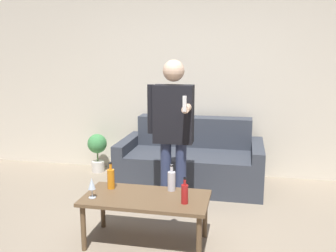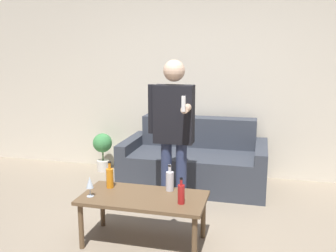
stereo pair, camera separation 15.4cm
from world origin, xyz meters
The scene contains 9 objects.
wall_back centered at (0.00, 2.31, 1.35)m, with size 8.00×0.06×2.70m.
couch centered at (0.03, 1.80, 0.30)m, with size 1.75×0.92×0.82m.
coffee_table centered at (-0.14, 0.22, 0.39)m, with size 1.07×0.55×0.43m.
bottle_orange centered at (0.21, 0.14, 0.52)m, with size 0.06×0.06×0.22m.
bottle_green centered at (-0.50, 0.34, 0.53)m, with size 0.07×0.07×0.25m.
bottle_dark centered at (0.05, 0.40, 0.53)m, with size 0.07×0.07×0.24m.
wine_glass_near centered at (-0.58, 0.10, 0.56)m, with size 0.06×0.06×0.18m.
person_standing_front centered at (-0.03, 0.85, 0.94)m, with size 0.46×0.41×1.58m.
potted_plant centered at (-1.32, 2.02, 0.34)m, with size 0.27×0.27×0.54m.
Camera 2 is at (0.81, -2.67, 1.65)m, focal length 40.00 mm.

